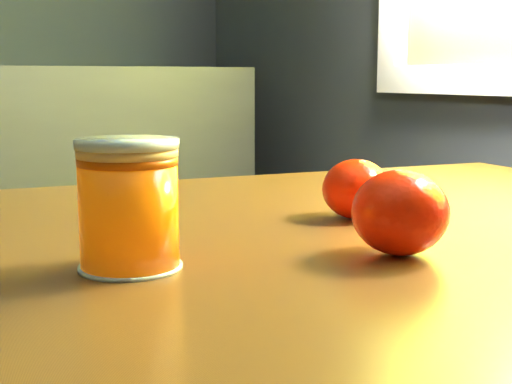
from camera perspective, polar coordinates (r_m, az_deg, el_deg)
table at (r=0.63m, az=2.08°, el=-11.92°), size 1.06×0.80×0.74m
juice_glass at (r=0.49m, az=-10.13°, el=-1.06°), size 0.07×0.07×0.09m
orange_front at (r=0.54m, az=11.45°, el=-1.62°), size 0.08×0.08×0.06m
orange_back at (r=0.67m, az=8.02°, el=0.24°), size 0.06×0.06×0.06m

